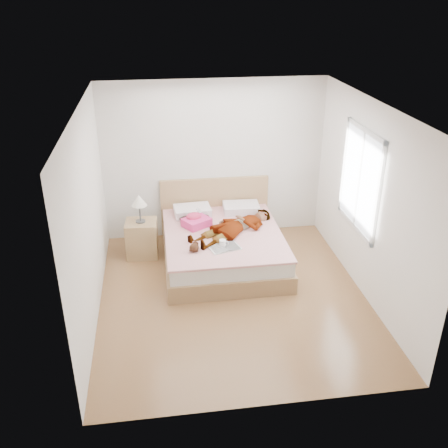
% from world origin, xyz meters
% --- Properties ---
extents(ground, '(4.00, 4.00, 0.00)m').
position_xyz_m(ground, '(0.00, 0.00, 0.00)').
color(ground, '#53311A').
rests_on(ground, ground).
extents(woman, '(1.59, 1.35, 0.21)m').
position_xyz_m(woman, '(0.18, 0.99, 0.62)').
color(woman, white).
rests_on(woman, bed).
extents(hair, '(0.52, 0.62, 0.09)m').
position_xyz_m(hair, '(-0.39, 1.44, 0.55)').
color(hair, black).
rests_on(hair, bed).
extents(phone, '(0.09, 0.10, 0.05)m').
position_xyz_m(phone, '(-0.32, 1.39, 0.70)').
color(phone, silver).
rests_on(phone, bed).
extents(room_shell, '(4.00, 4.00, 4.00)m').
position_xyz_m(room_shell, '(1.77, 0.30, 1.50)').
color(room_shell, white).
rests_on(room_shell, ground).
extents(bed, '(1.80, 2.08, 1.00)m').
position_xyz_m(bed, '(0.00, 1.04, 0.28)').
color(bed, olive).
rests_on(bed, ground).
extents(towel, '(0.50, 0.47, 0.20)m').
position_xyz_m(towel, '(-0.38, 1.24, 0.59)').
color(towel, '#F7438F').
rests_on(towel, bed).
extents(magazine, '(0.49, 0.39, 0.03)m').
position_xyz_m(magazine, '(-0.05, 0.46, 0.52)').
color(magazine, white).
rests_on(magazine, bed).
extents(coffee_mug, '(0.14, 0.11, 0.11)m').
position_xyz_m(coffee_mug, '(-0.07, 0.51, 0.56)').
color(coffee_mug, white).
rests_on(coffee_mug, bed).
extents(plush_toy, '(0.17, 0.22, 0.11)m').
position_xyz_m(plush_toy, '(-0.48, 0.44, 0.57)').
color(plush_toy, black).
rests_on(plush_toy, bed).
extents(nightstand, '(0.50, 0.45, 1.03)m').
position_xyz_m(nightstand, '(-1.22, 1.35, 0.34)').
color(nightstand, '#916843').
rests_on(nightstand, ground).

